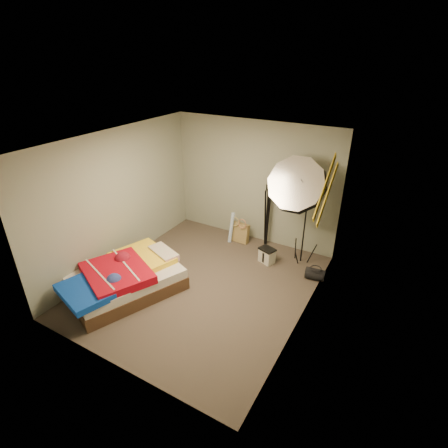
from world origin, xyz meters
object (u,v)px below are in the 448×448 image
Objects in this scene: camera_case at (267,256)px; tote_bag at (240,232)px; photo_umbrella at (297,186)px; camera_tripod at (267,211)px; wrapping_roll at (231,228)px; duffel_bag at (315,274)px; bed at (125,278)px.

tote_bag is at bearing 170.24° from camera_case.
photo_umbrella reaches higher than camera_tripod.
camera_tripod is (-0.30, 0.63, 0.62)m from camera_case.
duffel_bag is at bearing -13.35° from wrapping_roll.
duffel_bag is at bearing -28.54° from photo_umbrella.
wrapping_roll reaches higher than duffel_bag.
wrapping_roll is at bearing 178.76° from camera_case.
camera_tripod is at bearing 149.35° from photo_umbrella.
bed is 1.00× the size of photo_umbrella.
tote_bag is at bearing -162.80° from camera_tripod.
camera_case is 0.21× the size of camera_tripod.
wrapping_roll is 2.36× the size of camera_case.
camera_case is 0.94m from camera_tripod.
photo_umbrella is (1.22, -0.24, 1.36)m from tote_bag.
tote_bag reaches higher than camera_case.
wrapping_roll is at bearing -144.14° from tote_bag.
wrapping_roll is 0.30× the size of photo_umbrella.
photo_umbrella is (2.10, 2.23, 1.30)m from bed.
camera_case is at bearing -149.08° from photo_umbrella.
bed reaches higher than camera_case.
bed is at bearing -107.19° from wrapping_roll.
duffel_bag is 0.25× the size of camera_tripod.
tote_bag is at bearing 156.90° from duffel_bag.
duffel_bag is 1.60m from camera_tripod.
camera_tripod is at bearing 135.05° from camera_case.
tote_bag is 0.96m from camera_case.
photo_umbrella is 1.13m from camera_tripod.
duffel_bag is at bearing -14.29° from tote_bag.
camera_case is at bearing -26.55° from tote_bag.
tote_bag is 1.88m from duffel_bag.
duffel_bag is at bearing 14.60° from camera_case.
camera_case is 0.13× the size of photo_umbrella.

